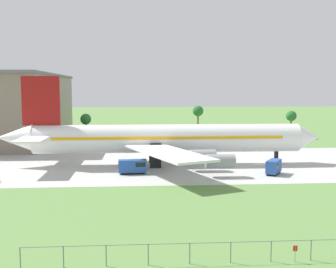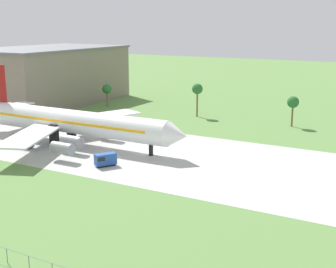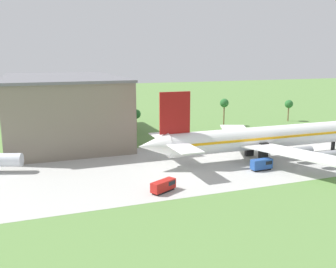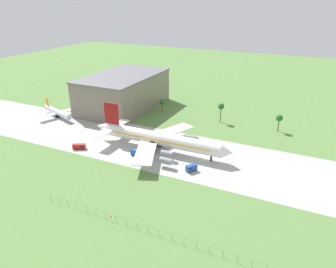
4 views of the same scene
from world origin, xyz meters
name	(u,v)px [view 4 (image 4 of 4)]	position (x,y,z in m)	size (l,w,h in m)	color
ground_plane	(208,159)	(0.00, 0.00, 0.00)	(600.00, 600.00, 0.00)	#5B8442
taxiway_strip	(208,159)	(0.00, 0.00, 0.01)	(320.00, 44.00, 0.02)	#B2B2AD
jet_airliner	(159,139)	(-23.68, -1.58, 5.84)	(71.28, 52.56, 19.59)	white
regional_aircraft	(57,112)	(-99.29, 12.30, 3.14)	(26.18, 23.88, 9.53)	silver
baggage_tug	(80,146)	(-58.39, -17.10, 1.34)	(6.25, 4.58, 2.49)	black
fuel_truck	(137,153)	(-29.98, -11.27, 1.52)	(5.69, 2.32, 2.85)	black
catering_van	(191,168)	(-2.41, -13.82, 1.54)	(4.24, 5.09, 2.89)	black
perimeter_fence	(148,228)	(0.00, -55.00, 1.45)	(80.10, 0.10, 2.10)	slate
no_stopping_sign	(111,218)	(-13.71, -55.31, 1.05)	(0.44, 0.08, 1.68)	gray
terminal_building	(124,91)	(-73.18, 45.02, 10.83)	(36.72, 61.20, 21.62)	slate
palm_tree_row	(257,115)	(11.33, 47.01, 7.55)	(127.47, 3.60, 11.24)	brown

